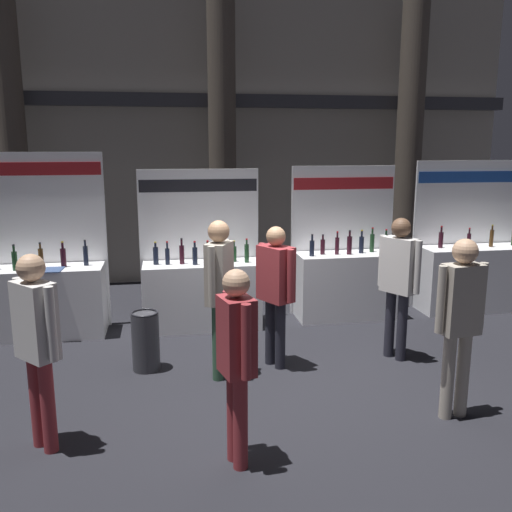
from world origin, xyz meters
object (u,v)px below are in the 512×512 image
exhibitor_booth_0 (44,292)px  exhibitor_booth_2 (347,279)px  exhibitor_booth_3 (475,272)px  visitor_0 (219,285)px  visitor_5 (276,283)px  visitor_2 (237,352)px  exhibitor_booth_1 (202,288)px  visitor_3 (460,313)px  visitor_4 (37,335)px  visitor_1 (399,276)px  trash_bin (146,341)px

exhibitor_booth_0 → exhibitor_booth_2: size_ratio=1.10×
exhibitor_booth_3 → visitor_0: bearing=-155.8°
exhibitor_booth_3 → visitor_5: exhibitor_booth_3 is taller
exhibitor_booth_2 → visitor_2: size_ratio=1.37×
exhibitor_booth_1 → exhibitor_booth_2: size_ratio=0.99×
visitor_3 → visitor_4: bearing=171.0°
exhibitor_booth_0 → exhibitor_booth_3: size_ratio=1.06×
exhibitor_booth_0 → visitor_5: bearing=-28.6°
exhibitor_booth_2 → exhibitor_booth_1: bearing=-177.2°
exhibitor_booth_0 → visitor_1: size_ratio=1.43×
visitor_3 → visitor_5: size_ratio=1.04×
exhibitor_booth_2 → visitor_5: exhibitor_booth_2 is taller
exhibitor_booth_3 → visitor_2: exhibitor_booth_3 is taller
visitor_0 → visitor_4: bearing=-26.5°
visitor_1 → exhibitor_booth_3: bearing=-81.4°
exhibitor_booth_2 → trash_bin: (-3.03, -1.57, -0.24)m
exhibitor_booth_3 → visitor_3: exhibitor_booth_3 is taller
visitor_0 → exhibitor_booth_2: bearing=158.7°
trash_bin → visitor_4: 1.93m
visitor_4 → visitor_5: (2.38, 1.45, -0.01)m
exhibitor_booth_3 → visitor_1: bearing=-140.3°
trash_bin → visitor_3: visitor_3 is taller
trash_bin → exhibitor_booth_0: bearing=134.2°
exhibitor_booth_2 → visitor_0: 2.94m
trash_bin → exhibitor_booth_3: bearing=17.1°
visitor_0 → visitor_1: bearing=122.3°
exhibitor_booth_1 → visitor_4: 3.48m
exhibitor_booth_1 → visitor_0: size_ratio=1.25×
trash_bin → visitor_0: 1.18m
visitor_3 → visitor_5: bearing=126.4°
exhibitor_booth_3 → visitor_1: exhibitor_booth_3 is taller
visitor_3 → visitor_1: bearing=80.2°
exhibitor_booth_0 → trash_bin: (1.43, -1.47, -0.26)m
exhibitor_booth_2 → visitor_5: (-1.48, -1.71, 0.44)m
visitor_5 → trash_bin: bearing=-124.7°
exhibitor_booth_0 → visitor_5: size_ratio=1.48×
visitor_1 → visitor_0: bearing=64.0°
exhibitor_booth_2 → visitor_0: size_ratio=1.27×
visitor_0 → visitor_2: visitor_0 is taller
exhibitor_booth_3 → visitor_0: exhibitor_booth_3 is taller
trash_bin → visitor_3: 3.53m
visitor_0 → exhibitor_booth_0: bearing=-101.4°
visitor_1 → visitor_4: 4.18m
exhibitor_booth_3 → visitor_3: (-2.17, -3.28, 0.45)m
trash_bin → visitor_0: bearing=-22.6°
trash_bin → visitor_3: (3.03, -1.67, 0.71)m
visitor_5 → exhibitor_booth_2: bearing=109.9°
trash_bin → visitor_4: visitor_4 is taller
trash_bin → visitor_1: (3.08, -0.16, 0.71)m
exhibitor_booth_2 → exhibitor_booth_3: bearing=1.0°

